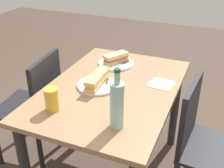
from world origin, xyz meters
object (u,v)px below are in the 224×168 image
knife_near (106,84)px  baguette_sandwich_far (116,58)px  baguette_sandwich_near (97,79)px  beer_glass (52,99)px  plate_near (97,85)px  knife_far (122,64)px  water_bottle (117,104)px  chair_near (36,103)px  plate_far (116,63)px  dining_table (112,103)px  chair_far (203,141)px

knife_near → baguette_sandwich_far: baguette_sandwich_far is taller
baguette_sandwich_near → beer_glass: size_ratio=1.99×
plate_near → beer_glass: bearing=-18.7°
plate_near → baguette_sandwich_far: 0.35m
plate_near → knife_far: bearing=174.0°
knife_near → water_bottle: (0.35, 0.21, 0.11)m
water_bottle → chair_near: bearing=-114.1°
water_bottle → beer_glass: bearing=-90.9°
plate_far → plate_near: bearing=2.9°
chair_near → dining_table: bearing=92.3°
dining_table → beer_glass: (0.36, -0.20, 0.18)m
chair_near → knife_far: bearing=121.7°
baguette_sandwich_far → baguette_sandwich_near: bearing=2.9°
baguette_sandwich_near → chair_far: bearing=93.0°
dining_table → beer_glass: size_ratio=8.87×
chair_far → beer_glass: bearing=-65.0°
chair_near → knife_near: size_ratio=4.79×
chair_far → water_bottle: water_bottle is taller
beer_glass → water_bottle: bearing=89.1°
baguette_sandwich_near → knife_far: 0.33m
dining_table → water_bottle: water_bottle is taller
baguette_sandwich_near → water_bottle: (0.33, 0.26, 0.08)m
plate_near → plate_far: 0.35m
plate_far → chair_near: bearing=-54.1°
dining_table → plate_far: size_ratio=4.50×
plate_near → knife_far: size_ratio=1.46×
baguette_sandwich_near → water_bottle: 0.43m
plate_near → knife_far: 0.33m
beer_glass → plate_far: bearing=172.2°
baguette_sandwich_near → plate_far: size_ratio=1.01×
dining_table → chair_far: size_ratio=1.33×
chair_near → knife_near: 0.61m
plate_near → plate_far: size_ratio=1.00×
dining_table → plate_near: plate_near is taller
plate_near → knife_far: (-0.33, 0.03, 0.01)m
plate_far → chair_far: bearing=65.3°
baguette_sandwich_near → plate_far: bearing=-177.1°
chair_far → knife_far: 0.75m
chair_near → plate_far: size_ratio=3.38×
baguette_sandwich_far → water_bottle: (0.68, 0.28, 0.08)m
dining_table → chair_near: (0.02, -0.58, -0.13)m
chair_far → chair_near: size_ratio=1.00×
dining_table → water_bottle: size_ratio=3.62×
plate_near → beer_glass: 0.35m
dining_table → baguette_sandwich_near: bearing=-71.6°
knife_near → chair_far: bearing=92.0°
dining_table → water_bottle: (0.36, 0.18, 0.24)m
plate_far → knife_far: 0.06m
chair_far → baguette_sandwich_near: chair_far is taller
beer_glass → dining_table: bearing=151.1°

